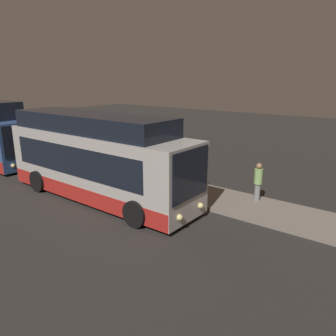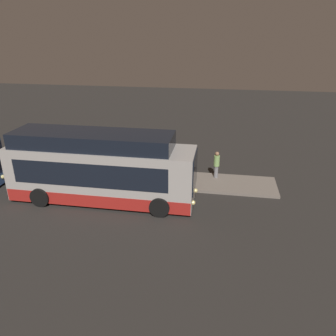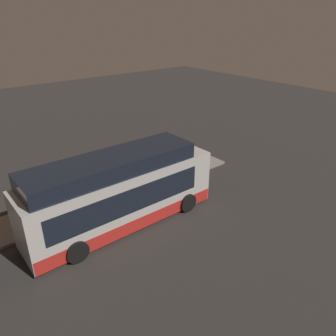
% 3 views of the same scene
% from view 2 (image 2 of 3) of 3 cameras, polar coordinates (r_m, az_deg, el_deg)
% --- Properties ---
extents(ground, '(80.00, 80.00, 0.00)m').
position_cam_2_polar(ground, '(19.16, -11.28, -5.19)').
color(ground, '#2B2826').
extents(platform, '(20.00, 2.72, 0.15)m').
position_cam_2_polar(platform, '(21.62, -8.62, -1.42)').
color(platform, slate).
rests_on(platform, ground).
extents(bus_lead, '(10.30, 2.87, 3.94)m').
position_cam_2_polar(bus_lead, '(18.29, -11.68, -0.40)').
color(bus_lead, '#B2ADA8').
rests_on(bus_lead, ground).
extents(passenger_boarding, '(0.34, 0.34, 1.76)m').
position_cam_2_polar(passenger_boarding, '(21.26, -5.94, 1.38)').
color(passenger_boarding, '#6B604C').
rests_on(passenger_boarding, platform).
extents(passenger_waiting, '(0.51, 0.51, 1.73)m').
position_cam_2_polar(passenger_waiting, '(20.91, 8.46, 0.77)').
color(passenger_waiting, gray).
rests_on(passenger_waiting, platform).
extents(suitcase, '(0.39, 0.20, 0.90)m').
position_cam_2_polar(suitcase, '(21.45, -4.41, -0.24)').
color(suitcase, '#334C7F').
rests_on(suitcase, platform).
extents(sign_post, '(0.10, 0.88, 2.27)m').
position_cam_2_polar(sign_post, '(22.48, -15.84, 3.21)').
color(sign_post, '#4C4C51').
rests_on(sign_post, platform).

